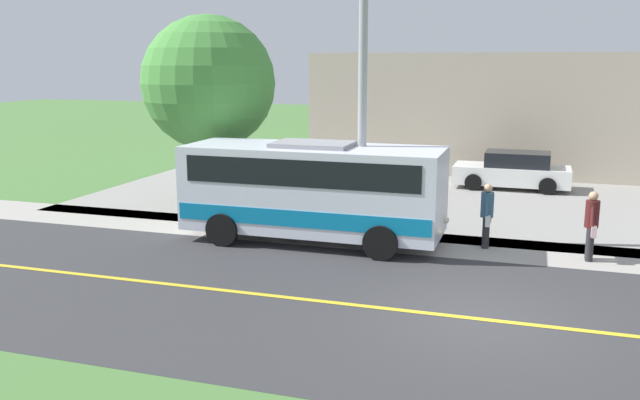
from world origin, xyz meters
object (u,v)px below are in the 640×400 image
Objects in this scene: street_light_pole at (362,71)px; shuttle_bus_front at (313,187)px; pedestrian_with_bags at (592,223)px; pedestrian_waiting at (487,214)px; tree_curbside at (209,83)px; commercial_building at (505,109)px; parked_car_near at (513,171)px.

shuttle_bus_front is at bearing -73.97° from street_light_pole.
shuttle_bus_front is 4.07× the size of pedestrian_with_bags.
tree_curbside is (-2.10, -9.15, 3.27)m from pedestrian_waiting.
shuttle_bus_front is 0.43× the size of commercial_building.
pedestrian_with_bags is 0.40× the size of parked_car_near.
tree_curbside reaches higher than commercial_building.
pedestrian_with_bags is at bearing 77.87° from tree_curbside.
parked_car_near is at bearing 126.11° from tree_curbside.
pedestrian_waiting is (-0.77, 4.62, -0.59)m from shuttle_bus_front.
tree_curbside reaches higher than shuttle_bus_front.
street_light_pole is (-0.36, 1.24, 3.14)m from shuttle_bus_front.
street_light_pole is (-0.00, -5.95, 3.71)m from pedestrian_with_bags.
commercial_building is at bearing -170.03° from pedestrian_with_bags.
street_light_pole reaches higher than tree_curbside.
shuttle_bus_front is 1.12× the size of tree_curbside.
street_light_pole reaches higher than parked_car_near.
parked_car_near is 0.69× the size of tree_curbside.
pedestrian_with_bags reaches higher than parked_car_near.
parked_car_near is at bearing 158.40° from street_light_pole.
tree_curbside is 0.38× the size of commercial_building.
tree_curbside is at bearing -32.20° from commercial_building.
shuttle_bus_front is 4.13× the size of pedestrian_waiting.
pedestrian_waiting is at bearing -99.22° from pedestrian_with_bags.
tree_curbside is at bearing -102.94° from pedestrian_waiting.
pedestrian_with_bags is 1.01× the size of pedestrian_waiting.
street_light_pole is 6.32m from tree_curbside.
street_light_pole reaches higher than shuttle_bus_front.
pedestrian_waiting is 5.05m from street_light_pole.
pedestrian_waiting is at bearing -2.32° from parked_car_near.
street_light_pole reaches higher than pedestrian_with_bags.
commercial_building is at bearing -174.30° from parked_car_near.
parked_car_near is (-9.47, -2.20, -0.26)m from pedestrian_with_bags.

